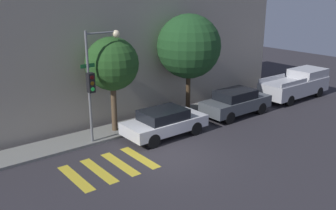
# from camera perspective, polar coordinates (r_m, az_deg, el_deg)

# --- Properties ---
(ground_plane) EXTENTS (60.00, 60.00, 0.00)m
(ground_plane) POSITION_cam_1_polar(r_m,az_deg,el_deg) (16.63, 0.34, -7.95)
(ground_plane) COLOR #2D2B30
(sidewalk) EXTENTS (26.00, 1.82, 0.14)m
(sidewalk) POSITION_cam_1_polar(r_m,az_deg,el_deg) (19.72, -7.13, -3.70)
(sidewalk) COLOR slate
(sidewalk) RESTS_ON ground
(building_row) EXTENTS (26.00, 6.00, 7.26)m
(building_row) POSITION_cam_1_polar(r_m,az_deg,el_deg) (22.52, -13.24, 8.01)
(building_row) COLOR #A89E8E
(building_row) RESTS_ON ground
(crosswalk) EXTENTS (3.47, 2.60, 0.00)m
(crosswalk) POSITION_cam_1_polar(r_m,az_deg,el_deg) (15.94, -8.92, -9.34)
(crosswalk) COLOR gold
(crosswalk) RESTS_ON ground
(traffic_light_pole) EXTENTS (2.06, 0.56, 5.35)m
(traffic_light_pole) POSITION_cam_1_polar(r_m,az_deg,el_deg) (17.38, -10.89, 4.94)
(traffic_light_pole) COLOR slate
(traffic_light_pole) RESTS_ON ground
(sedan_near_corner) EXTENTS (4.26, 1.87, 1.41)m
(sedan_near_corner) POSITION_cam_1_polar(r_m,az_deg,el_deg) (18.61, -0.54, -2.61)
(sedan_near_corner) COLOR silver
(sedan_near_corner) RESTS_ON ground
(sedan_middle) EXTENTS (4.38, 1.76, 1.54)m
(sedan_middle) POSITION_cam_1_polar(r_m,az_deg,el_deg) (22.01, 10.30, 0.43)
(sedan_middle) COLOR #4C5156
(sedan_middle) RESTS_ON ground
(pickup_truck) EXTENTS (5.41, 1.96, 1.84)m
(pickup_truck) POSITION_cam_1_polar(r_m,az_deg,el_deg) (26.67, 19.02, 3.02)
(pickup_truck) COLOR #BCBCC1
(pickup_truck) RESTS_ON ground
(tree_near_corner) EXTENTS (2.64, 2.64, 4.91)m
(tree_near_corner) POSITION_cam_1_polar(r_m,az_deg,el_deg) (18.55, -8.52, 6.16)
(tree_near_corner) COLOR brown
(tree_near_corner) RESTS_ON ground
(tree_midblock) EXTENTS (3.63, 3.63, 5.81)m
(tree_midblock) POSITION_cam_1_polar(r_m,az_deg,el_deg) (21.34, 3.19, 8.90)
(tree_midblock) COLOR #42301E
(tree_midblock) RESTS_ON ground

